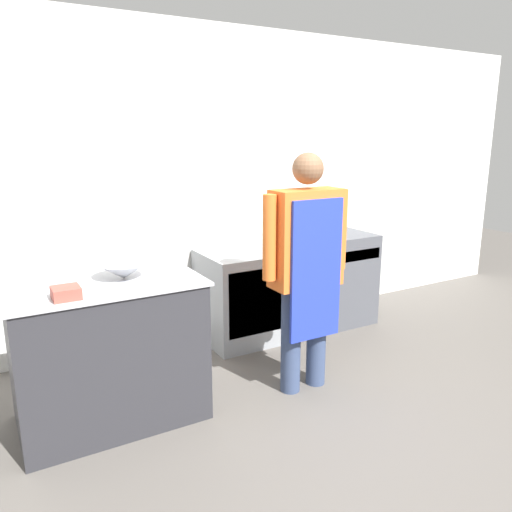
{
  "coord_description": "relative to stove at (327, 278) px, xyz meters",
  "views": [
    {
      "loc": [
        -1.68,
        -1.92,
        1.79
      ],
      "look_at": [
        0.09,
        1.16,
        0.92
      ],
      "focal_mm": 35.0,
      "sensor_mm": 36.0,
      "label": 1
    }
  ],
  "objects": [
    {
      "name": "ground_plane",
      "position": [
        -1.21,
        -1.76,
        -0.44
      ],
      "size": [
        14.0,
        14.0,
        0.0
      ],
      "primitive_type": "plane",
      "color": "#5B5651"
    },
    {
      "name": "wall_back",
      "position": [
        -1.21,
        0.38,
        0.91
      ],
      "size": [
        8.0,
        0.05,
        2.7
      ],
      "color": "white",
      "rests_on": "ground_plane"
    },
    {
      "name": "prep_counter",
      "position": [
        -2.25,
        -0.69,
        0.02
      ],
      "size": [
        1.16,
        0.7,
        0.92
      ],
      "color": "#2D2D33",
      "rests_on": "ground_plane"
    },
    {
      "name": "stove",
      "position": [
        0.0,
        0.0,
        0.0
      ],
      "size": [
        0.81,
        0.61,
        0.89
      ],
      "color": "#4C4F56",
      "rests_on": "ground_plane"
    },
    {
      "name": "fridge_unit",
      "position": [
        -0.92,
        0.02,
        -0.04
      ],
      "size": [
        0.66,
        0.63,
        0.8
      ],
      "color": "#93999E",
      "rests_on": "ground_plane"
    },
    {
      "name": "person_cook",
      "position": [
        -0.95,
        -0.98,
        0.52
      ],
      "size": [
        0.68,
        0.24,
        1.68
      ],
      "color": "#38476B",
      "rests_on": "ground_plane"
    },
    {
      "name": "mixing_bowl",
      "position": [
        -2.12,
        -0.67,
        0.53
      ],
      "size": [
        0.32,
        0.32,
        0.1
      ],
      "color": "#B2B5BC",
      "rests_on": "prep_counter"
    },
    {
      "name": "plastic_tub",
      "position": [
        -2.5,
        -0.91,
        0.51
      ],
      "size": [
        0.15,
        0.15,
        0.07
      ],
      "color": "#B24C3F",
      "rests_on": "prep_counter"
    },
    {
      "name": "stock_pot",
      "position": [
        -0.18,
        0.11,
        0.56
      ],
      "size": [
        0.29,
        0.29,
        0.21
      ],
      "color": "#B2B5BC",
      "rests_on": "stove"
    }
  ]
}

